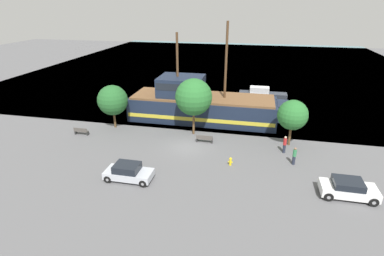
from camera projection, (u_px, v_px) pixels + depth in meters
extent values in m
plane|color=#5B5B5E|center=(187.00, 146.00, 30.61)|extent=(160.00, 160.00, 0.00)
plane|color=slate|center=(229.00, 65.00, 70.23)|extent=(80.00, 80.00, 0.00)
cube|color=#192338|center=(202.00, 109.00, 37.07)|extent=(17.77, 5.43, 2.78)
cube|color=gold|center=(202.00, 112.00, 37.23)|extent=(17.41, 5.51, 0.45)
cube|color=#192338|center=(282.00, 111.00, 35.08)|extent=(1.40, 2.98, 1.95)
cube|color=brown|center=(203.00, 97.00, 36.48)|extent=(17.06, 4.99, 0.25)
cube|color=#192338|center=(181.00, 86.00, 36.50)|extent=(5.33, 4.34, 2.27)
cube|color=black|center=(181.00, 83.00, 36.37)|extent=(5.06, 4.40, 0.82)
cylinder|color=#4C331E|center=(226.00, 61.00, 34.22)|extent=(0.28, 0.28, 8.69)
cylinder|color=#4C331E|center=(177.00, 65.00, 35.59)|extent=(0.28, 0.28, 7.39)
cube|color=#2D333D|center=(263.00, 96.00, 45.50)|extent=(7.09, 1.80, 0.92)
cube|color=silver|center=(260.00, 90.00, 45.26)|extent=(2.83, 1.41, 0.85)
cube|color=black|center=(265.00, 90.00, 45.09)|extent=(0.12, 1.26, 0.68)
cube|color=white|center=(348.00, 190.00, 22.47)|extent=(4.03, 1.87, 0.65)
cube|color=black|center=(348.00, 183.00, 22.27)|extent=(2.09, 1.69, 0.51)
cylinder|color=black|center=(374.00, 202.00, 21.51)|extent=(0.70, 0.22, 0.70)
cylinder|color=gray|center=(374.00, 202.00, 21.51)|extent=(0.27, 0.25, 0.27)
cylinder|color=black|center=(366.00, 189.00, 23.03)|extent=(0.70, 0.22, 0.70)
cylinder|color=gray|center=(366.00, 189.00, 23.03)|extent=(0.27, 0.25, 0.27)
cylinder|color=black|center=(328.00, 197.00, 22.10)|extent=(0.70, 0.22, 0.70)
cylinder|color=gray|center=(328.00, 197.00, 22.10)|extent=(0.27, 0.25, 0.27)
cylinder|color=black|center=(324.00, 184.00, 23.62)|extent=(0.70, 0.22, 0.70)
cylinder|color=gray|center=(324.00, 184.00, 23.62)|extent=(0.27, 0.25, 0.27)
cube|color=#B7BCC6|center=(129.00, 174.00, 24.69)|extent=(3.91, 1.78, 0.58)
cube|color=black|center=(127.00, 168.00, 24.49)|extent=(2.04, 1.60, 0.60)
cylinder|color=black|center=(143.00, 184.00, 23.77)|extent=(0.63, 0.22, 0.63)
cylinder|color=gray|center=(143.00, 184.00, 23.77)|extent=(0.24, 0.25, 0.24)
cylinder|color=black|center=(150.00, 173.00, 25.20)|extent=(0.63, 0.22, 0.63)
cylinder|color=gray|center=(150.00, 173.00, 25.20)|extent=(0.24, 0.25, 0.24)
cylinder|color=black|center=(108.00, 179.00, 24.35)|extent=(0.63, 0.22, 0.63)
cylinder|color=gray|center=(108.00, 179.00, 24.35)|extent=(0.24, 0.25, 0.24)
cylinder|color=black|center=(116.00, 169.00, 25.79)|extent=(0.63, 0.22, 0.63)
cylinder|color=gray|center=(116.00, 169.00, 25.79)|extent=(0.24, 0.25, 0.24)
cylinder|color=yellow|center=(230.00, 162.00, 26.97)|extent=(0.22, 0.22, 0.56)
sphere|color=yellow|center=(231.00, 159.00, 26.83)|extent=(0.25, 0.25, 0.25)
cylinder|color=yellow|center=(229.00, 162.00, 26.99)|extent=(0.10, 0.09, 0.09)
cylinder|color=yellow|center=(232.00, 162.00, 26.93)|extent=(0.10, 0.09, 0.09)
cube|color=#4C4742|center=(81.00, 131.00, 33.12)|extent=(1.59, 0.45, 0.05)
cube|color=#4C4742|center=(80.00, 130.00, 32.85)|extent=(1.59, 0.06, 0.40)
cube|color=#2D2D2D|center=(76.00, 132.00, 33.35)|extent=(0.12, 0.36, 0.40)
cube|color=#2D2D2D|center=(88.00, 133.00, 33.06)|extent=(0.12, 0.36, 0.40)
cube|color=#4C4742|center=(205.00, 139.00, 31.30)|extent=(1.73, 0.45, 0.05)
cube|color=#4C4742|center=(204.00, 137.00, 31.04)|extent=(1.73, 0.06, 0.40)
cube|color=#2D2D2D|center=(197.00, 140.00, 31.54)|extent=(0.12, 0.36, 0.40)
cube|color=#2D2D2D|center=(212.00, 141.00, 31.23)|extent=(0.12, 0.36, 0.40)
cylinder|color=#232838|center=(284.00, 149.00, 29.15)|extent=(0.27, 0.27, 0.86)
cylinder|color=#B22323|center=(285.00, 142.00, 28.85)|extent=(0.32, 0.32, 0.66)
sphere|color=beige|center=(286.00, 137.00, 28.68)|extent=(0.23, 0.23, 0.23)
cylinder|color=#232838|center=(294.00, 160.00, 27.05)|extent=(0.27, 0.27, 0.83)
cylinder|color=#337F4C|center=(295.00, 153.00, 26.76)|extent=(0.32, 0.32, 0.64)
sphere|color=#8C664C|center=(295.00, 149.00, 26.59)|extent=(0.23, 0.23, 0.23)
cylinder|color=brown|center=(115.00, 120.00, 34.88)|extent=(0.24, 0.24, 1.87)
sphere|color=#235B28|center=(113.00, 100.00, 33.95)|extent=(3.42, 3.42, 3.42)
cylinder|color=brown|center=(194.00, 123.00, 33.00)|extent=(0.24, 0.24, 2.59)
sphere|color=#286B2D|center=(194.00, 97.00, 31.83)|extent=(3.97, 3.97, 3.97)
cylinder|color=brown|center=(290.00, 136.00, 30.53)|extent=(0.24, 0.24, 2.01)
sphere|color=#286B2D|center=(293.00, 115.00, 29.64)|extent=(3.01, 3.01, 3.01)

